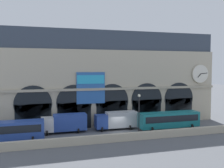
% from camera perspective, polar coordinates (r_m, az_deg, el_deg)
% --- Properties ---
extents(ground_plane, '(200.00, 200.00, 0.00)m').
position_cam_1_polar(ground_plane, '(43.64, 1.89, -10.88)').
color(ground_plane, '#54565B').
extents(quay_parapet_wall, '(90.00, 0.70, 1.18)m').
position_cam_1_polar(quay_parapet_wall, '(39.13, 4.13, -11.72)').
color(quay_parapet_wall, '#B2A891').
rests_on(quay_parapet_wall, ground).
extents(station_building, '(43.69, 5.94, 17.97)m').
position_cam_1_polar(station_building, '(49.72, -0.88, 1.11)').
color(station_building, '#B2A891').
rests_on(station_building, ground).
extents(bus_west, '(11.00, 3.25, 3.10)m').
position_cam_1_polar(bus_west, '(40.69, -22.90, -9.67)').
color(bus_west, '#28479E').
rests_on(bus_west, ground).
extents(box_truck_midwest, '(7.50, 2.91, 3.12)m').
position_cam_1_polar(box_truck_midwest, '(44.03, -10.61, -8.54)').
color(box_truck_midwest, white).
rests_on(box_truck_midwest, ground).
extents(box_truck_center, '(7.50, 2.91, 3.12)m').
position_cam_1_polar(box_truck_center, '(45.56, 1.04, -8.06)').
color(box_truck_center, '#28479E').
rests_on(box_truck_center, ground).
extents(bus_mideast, '(11.00, 3.25, 3.10)m').
position_cam_1_polar(bus_mideast, '(46.45, 12.71, -7.82)').
color(bus_mideast, '#19727A').
rests_on(bus_mideast, ground).
extents(street_lamp_quayside, '(0.44, 0.44, 6.90)m').
position_cam_1_polar(street_lamp_quayside, '(39.65, 6.10, -5.87)').
color(street_lamp_quayside, black).
rests_on(street_lamp_quayside, ground).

